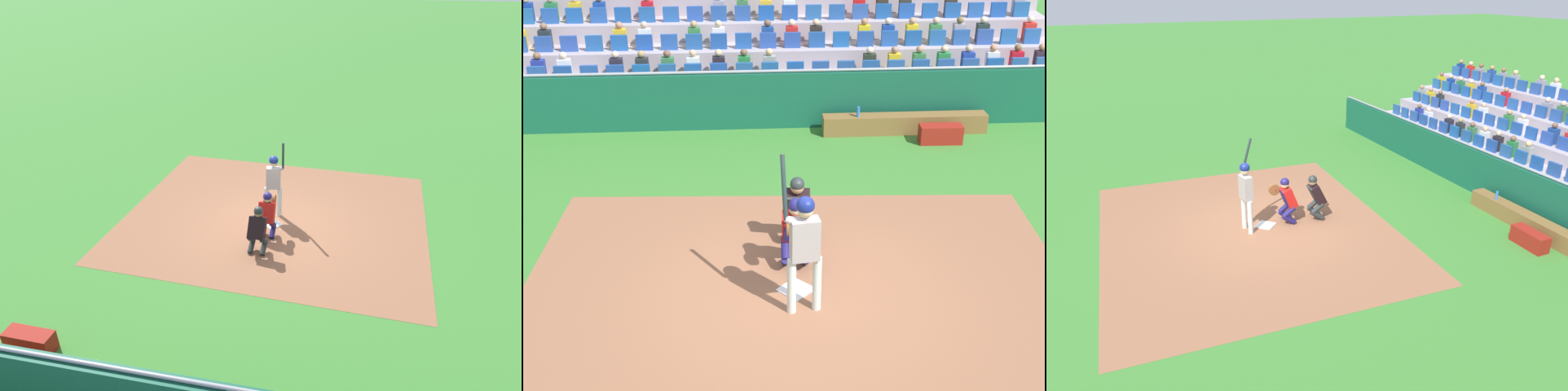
{
  "view_description": "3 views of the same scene",
  "coord_description": "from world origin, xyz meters",
  "views": [
    {
      "loc": [
        1.94,
        -10.96,
        6.7
      ],
      "look_at": [
        -0.28,
        -0.27,
        1.02
      ],
      "focal_mm": 31.7,
      "sensor_mm": 36.0,
      "label": 1
    },
    {
      "loc": [
        0.73,
        8.78,
        6.2
      ],
      "look_at": [
        0.14,
        -0.71,
        1.26
      ],
      "focal_mm": 48.24,
      "sensor_mm": 36.0,
      "label": 2
    },
    {
      "loc": [
        -11.14,
        3.72,
        5.88
      ],
      "look_at": [
        -0.38,
        -1.04,
        0.84
      ],
      "focal_mm": 33.91,
      "sensor_mm": 36.0,
      "label": 3
    }
  ],
  "objects": [
    {
      "name": "equipment_duffel_bag",
      "position": [
        -3.67,
        -5.51,
        0.21
      ],
      "size": [
        0.95,
        0.38,
        0.42
      ],
      "primitive_type": "cube",
      "rotation": [
        0.0,
        0.0,
        -0.02
      ],
      "color": "maroon",
      "rests_on": "ground_plane"
    },
    {
      "name": "water_bottle_on_bench",
      "position": [
        -1.89,
        -6.09,
        0.56
      ],
      "size": [
        0.07,
        0.07,
        0.24
      ],
      "primitive_type": "cylinder",
      "color": "blue",
      "rests_on": "dugout_bench"
    },
    {
      "name": "home_plate_umpire",
      "position": [
        -0.12,
        -1.4,
        0.7
      ],
      "size": [
        0.49,
        0.5,
        1.28
      ],
      "color": "#252C2C",
      "rests_on": "ground_plane"
    },
    {
      "name": "infield_dirt_patch",
      "position": [
        0.0,
        0.5,
        0.0
      ],
      "size": [
        8.79,
        7.64,
        0.01
      ],
      "primitive_type": "cube",
      "rotation": [
        0.0,
        0.0,
        -0.05
      ],
      "color": "#8E5B3F",
      "rests_on": "ground_plane"
    },
    {
      "name": "batter_at_plate",
      "position": [
        -0.06,
        0.5,
        1.17
      ],
      "size": [
        0.59,
        0.45,
        2.38
      ],
      "color": "silver",
      "rests_on": "ground_plane"
    },
    {
      "name": "ground_plane",
      "position": [
        0.0,
        0.0,
        0.0
      ],
      "size": [
        160.0,
        160.0,
        0.0
      ],
      "primitive_type": "plane",
      "color": "#38782D"
    },
    {
      "name": "dugout_bench",
      "position": [
        -2.99,
        -6.15,
        0.22
      ],
      "size": [
        3.8,
        0.4,
        0.44
      ],
      "primitive_type": "cube",
      "color": "brown",
      "rests_on": "ground_plane"
    },
    {
      "name": "catcher_crouching",
      "position": [
        -0.03,
        -0.6,
        0.72
      ],
      "size": [
        0.47,
        0.72,
        1.3
      ],
      "color": "navy",
      "rests_on": "ground_plane"
    },
    {
      "name": "home_plate_marker",
      "position": [
        0.0,
        0.0,
        0.02
      ],
      "size": [
        0.62,
        0.62,
        0.02
      ],
      "primitive_type": "cube",
      "rotation": [
        0.0,
        0.0,
        0.79
      ],
      "color": "white",
      "rests_on": "infield_dirt_patch"
    }
  ]
}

